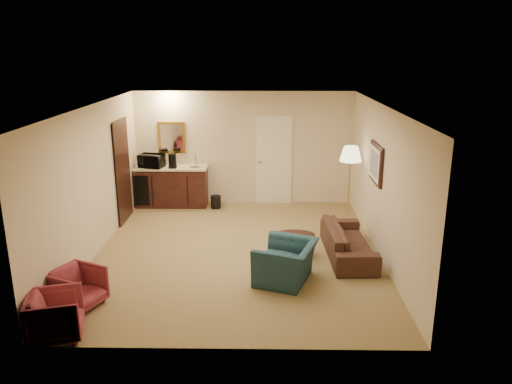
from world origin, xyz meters
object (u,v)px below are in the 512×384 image
sofa (348,237)px  teal_armchair (286,256)px  rose_chair_far (55,313)px  coffee_maker (173,161)px  floor_lamp (349,186)px  wetbar_cabinet (172,186)px  waste_bin (216,202)px  coffee_table (294,245)px  rose_chair_near (77,286)px  microwave (151,159)px

sofa → teal_armchair: size_ratio=1.93×
rose_chair_far → coffee_maker: 5.47m
floor_lamp → wetbar_cabinet: bearing=162.2°
rose_chair_far → waste_bin: 5.52m
sofa → coffee_table: size_ratio=2.59×
floor_lamp → waste_bin: floor_lamp is taller
teal_armchair → waste_bin: 3.95m
wetbar_cabinet → sofa: (3.60, -2.86, -0.10)m
coffee_table → coffee_maker: (-2.60, 2.79, 0.88)m
teal_armchair → waste_bin: teal_armchair is taller
wetbar_cabinet → waste_bin: size_ratio=5.67×
rose_chair_near → microwave: size_ratio=1.18×
rose_chair_far → waste_bin: size_ratio=2.28×
coffee_maker → wetbar_cabinet: bearing=134.5°
wetbar_cabinet → coffee_table: wetbar_cabinet is taller
floor_lamp → rose_chair_far: bearing=-135.7°
coffee_table → wetbar_cabinet: bearing=132.7°
wetbar_cabinet → rose_chair_near: bearing=-96.0°
coffee_maker → sofa: bearing=-24.2°
rose_chair_far → teal_armchair: bearing=-76.6°
wetbar_cabinet → microwave: (-0.43, -0.05, 0.64)m
teal_armchair → microwave: bearing=-123.0°
rose_chair_near → waste_bin: size_ratio=2.19×
wetbar_cabinet → coffee_table: (2.66, -2.88, -0.25)m
floor_lamp → rose_chair_near: bearing=-141.3°
floor_lamp → microwave: size_ratio=3.07×
waste_bin → microwave: size_ratio=0.54×
microwave → wetbar_cabinet: bearing=21.6°
waste_bin → microwave: bearing=174.9°
wetbar_cabinet → coffee_maker: size_ratio=5.02×
waste_bin → coffee_maker: size_ratio=0.89×
floor_lamp → coffee_maker: bearing=163.2°
teal_armchair → microwave: 4.82m
sofa → coffee_maker: size_ratio=5.66×
coffee_table → floor_lamp: bearing=54.1°
coffee_maker → rose_chair_far: bearing=-82.1°
rose_chair_near → floor_lamp: bearing=-26.8°
rose_chair_near → coffee_table: 3.66m
microwave → floor_lamp: bearing=-0.6°
rose_chair_far → rose_chair_near: bearing=-15.6°
rose_chair_near → coffee_maker: 4.72m
wetbar_cabinet → teal_armchair: wetbar_cabinet is taller
microwave → sofa: bearing=-20.0°
floor_lamp → coffee_maker: size_ratio=5.07×
wetbar_cabinet → floor_lamp: 4.06m
teal_armchair → rose_chair_far: (-2.97, -1.64, -0.09)m
microwave → coffee_maker: microwave is taller
coffee_table → waste_bin: coffee_table is taller
sofa → microwave: size_ratio=3.43×
rose_chair_near → coffee_table: size_ratio=0.89×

